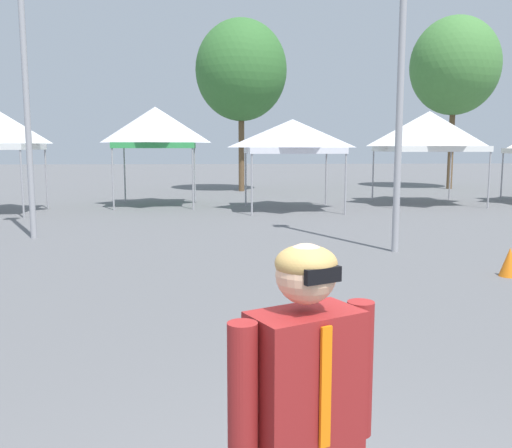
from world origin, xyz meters
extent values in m
cylinder|color=#9E9EA3|center=(-6.39, 15.25, 1.13)|extent=(0.06, 0.06, 2.26)
cylinder|color=#9E9EA3|center=(-6.44, 17.86, 1.13)|extent=(0.06, 0.06, 2.26)
cylinder|color=#9E9EA3|center=(-4.04, 17.23, 1.15)|extent=(0.06, 0.06, 2.30)
cylinder|color=#9E9EA3|center=(-1.34, 17.27, 1.15)|extent=(0.06, 0.06, 2.30)
cylinder|color=#9E9EA3|center=(-4.08, 19.94, 1.15)|extent=(0.06, 0.06, 2.30)
cylinder|color=#9E9EA3|center=(-1.38, 19.98, 1.15)|extent=(0.06, 0.06, 2.30)
pyramid|color=white|center=(-2.71, 18.61, 2.94)|extent=(2.89, 2.89, 1.28)
cube|color=green|center=(-2.71, 18.61, 2.20)|extent=(2.86, 2.86, 0.20)
cylinder|color=#9E9EA3|center=(0.58, 15.37, 1.07)|extent=(0.06, 0.06, 2.13)
cylinder|color=#9E9EA3|center=(3.56, 15.40, 1.07)|extent=(0.06, 0.06, 2.13)
cylinder|color=#9E9EA3|center=(0.54, 18.35, 1.07)|extent=(0.06, 0.06, 2.13)
cylinder|color=#9E9EA3|center=(3.53, 18.39, 1.07)|extent=(0.06, 0.06, 2.13)
pyramid|color=white|center=(2.05, 16.88, 2.60)|extent=(3.17, 3.17, 0.94)
cube|color=white|center=(2.05, 16.88, 2.03)|extent=(3.14, 3.14, 0.20)
cylinder|color=#9E9EA3|center=(5.80, 16.83, 1.09)|extent=(0.06, 0.06, 2.18)
cylinder|color=#9E9EA3|center=(9.01, 16.86, 1.09)|extent=(0.06, 0.06, 2.18)
cylinder|color=#9E9EA3|center=(5.77, 20.04, 1.09)|extent=(0.06, 0.06, 2.18)
cylinder|color=#9E9EA3|center=(8.97, 20.07, 1.09)|extent=(0.06, 0.06, 2.18)
pyramid|color=white|center=(7.39, 18.45, 2.82)|extent=(3.40, 3.40, 1.29)
cube|color=white|center=(7.39, 18.45, 2.08)|extent=(3.37, 3.37, 0.20)
cylinder|color=#9E9EA3|center=(10.96, 19.70, 1.05)|extent=(0.06, 0.06, 2.10)
cube|color=maroon|center=(-0.20, 0.03, 1.22)|extent=(0.48, 0.40, 0.60)
cylinder|color=maroon|center=(-0.44, -0.09, 1.24)|extent=(0.11, 0.11, 0.56)
cylinder|color=maroon|center=(0.05, 0.15, 1.24)|extent=(0.11, 0.11, 0.56)
sphere|color=#D8A884|center=(-0.20, 0.03, 1.67)|extent=(0.23, 0.23, 0.23)
ellipsoid|color=tan|center=(-0.20, 0.03, 1.71)|extent=(0.23, 0.23, 0.14)
cube|color=black|center=(-0.15, -0.06, 1.68)|extent=(0.15, 0.09, 0.06)
cube|color=orange|center=(-0.14, -0.09, 1.27)|extent=(0.04, 0.03, 0.46)
cylinder|color=#9E9EA3|center=(-4.86, 11.36, 3.64)|extent=(0.14, 0.14, 7.28)
cylinder|color=#9E9EA3|center=(3.13, 9.07, 3.80)|extent=(0.14, 0.14, 7.60)
cylinder|color=brown|center=(11.53, 26.07, 2.21)|extent=(0.28, 0.28, 4.43)
ellipsoid|color=#47843D|center=(11.53, 26.07, 6.21)|extent=(4.45, 4.45, 4.89)
cylinder|color=brown|center=(0.70, 25.22, 2.02)|extent=(0.28, 0.28, 4.04)
ellipsoid|color=#387233|center=(0.70, 25.22, 5.78)|extent=(4.35, 4.35, 4.78)
cone|color=orange|center=(4.32, 6.75, 0.24)|extent=(0.32, 0.32, 0.49)
camera|label=1|loc=(-0.52, -1.97, 2.13)|focal=38.99mm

